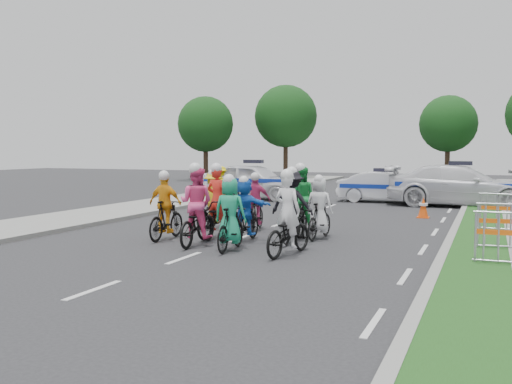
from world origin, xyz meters
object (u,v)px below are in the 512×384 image
at_px(rider_9, 256,208).
at_px(tree_3, 286,116).
at_px(rider_4, 292,213).
at_px(cone_1, 505,201).
at_px(rider_5, 245,213).
at_px(rider_7, 319,214).
at_px(rider_10, 214,205).
at_px(rider_0, 288,227).
at_px(rider_6, 218,213).
at_px(rider_1, 230,221).
at_px(tree_0, 206,124).
at_px(marshal_hiviz, 221,184).
at_px(rider_2, 197,215).
at_px(police_car_2, 460,186).
at_px(police_car_1, 384,187).
at_px(police_car_0, 254,181).
at_px(cone_0, 423,208).
at_px(tree_4, 448,124).
at_px(rider_8, 301,207).
at_px(rider_3, 166,213).
at_px(parked_bike, 226,190).

relative_size(rider_9, tree_3, 0.23).
distance_m(rider_4, cone_1, 11.73).
height_order(rider_5, cone_1, rider_5).
bearing_deg(rider_7, rider_10, -6.76).
xyz_separation_m(rider_0, tree_3, (-10.93, 30.81, 4.26)).
bearing_deg(rider_7, rider_6, 20.90).
height_order(rider_1, tree_0, tree_0).
bearing_deg(tree_0, marshal_hiviz, -60.44).
relative_size(rider_4, tree_3, 0.26).
height_order(marshal_hiviz, tree_0, tree_0).
distance_m(rider_4, rider_9, 2.24).
relative_size(rider_5, rider_9, 0.99).
relative_size(rider_7, tree_0, 0.27).
distance_m(rider_2, rider_6, 1.33).
bearing_deg(police_car_2, police_car_1, 76.20).
bearing_deg(tree_0, rider_4, -58.42).
bearing_deg(police_car_0, rider_7, -144.28).
bearing_deg(cone_0, tree_4, 92.13).
bearing_deg(rider_0, rider_5, -30.67).
xyz_separation_m(rider_0, police_car_1, (-0.25, 13.54, 0.04)).
relative_size(police_car_2, tree_3, 0.79).
bearing_deg(police_car_2, rider_0, 167.13).
height_order(rider_8, police_car_2, rider_8).
bearing_deg(marshal_hiviz, rider_1, 139.05).
distance_m(rider_1, police_car_2, 13.44).
bearing_deg(rider_8, cone_1, -130.32).
bearing_deg(police_car_1, rider_3, 160.38).
distance_m(rider_0, rider_9, 3.82).
height_order(rider_5, tree_3, tree_3).
bearing_deg(tree_3, tree_0, -141.34).
height_order(rider_6, cone_1, rider_6).
bearing_deg(police_car_1, rider_5, 168.69).
relative_size(rider_0, parked_bike, 1.13).
bearing_deg(rider_4, rider_6, -3.97).
bearing_deg(rider_2, rider_3, -25.39).
bearing_deg(marshal_hiviz, cone_0, -175.87).
bearing_deg(rider_2, rider_9, -102.54).
bearing_deg(rider_0, rider_2, 0.11).
distance_m(rider_2, cone_0, 9.00).
relative_size(tree_0, tree_4, 1.00).
bearing_deg(rider_3, rider_0, 165.64).
bearing_deg(rider_5, rider_1, 100.91).
bearing_deg(rider_1, rider_6, -60.44).
bearing_deg(rider_6, tree_0, -54.97).
xyz_separation_m(rider_3, rider_7, (3.59, 1.63, -0.03)).
height_order(police_car_1, tree_0, tree_0).
bearing_deg(rider_10, tree_4, -89.20).
bearing_deg(cone_1, rider_1, -116.30).
bearing_deg(police_car_2, parked_bike, 94.63).
height_order(cone_0, tree_3, tree_3).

